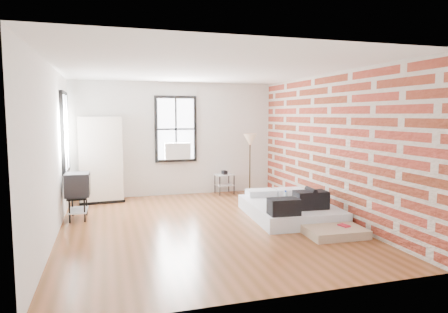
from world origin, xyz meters
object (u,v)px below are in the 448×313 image
object	(u,v)px
mattress_bare	(314,218)
wardrobe	(100,160)
mattress_main	(290,208)
tv_stand	(78,186)
side_table	(224,178)
floor_lamp	(250,143)

from	to	relation	value
mattress_bare	wardrobe	bearing A→B (deg)	142.51
mattress_main	tv_stand	size ratio (longest dim) A/B	2.43
wardrobe	side_table	distance (m)	3.05
mattress_main	mattress_bare	distance (m)	0.64
side_table	mattress_main	bearing A→B (deg)	-77.95
side_table	tv_stand	world-z (taller)	tv_stand
side_table	wardrobe	bearing A→B (deg)	-178.66
wardrobe	tv_stand	size ratio (longest dim) A/B	2.19
side_table	floor_lamp	bearing A→B (deg)	-25.65
mattress_main	wardrobe	size ratio (longest dim) A/B	1.11
mattress_bare	floor_lamp	xyz separation A→B (m)	(-0.17, 2.93, 1.18)
tv_stand	mattress_bare	bearing A→B (deg)	-20.19
mattress_main	mattress_bare	xyz separation A→B (m)	(0.19, -0.61, -0.07)
mattress_bare	side_table	bearing A→B (deg)	105.66
mattress_main	side_table	size ratio (longest dim) A/B	3.68
wardrobe	floor_lamp	xyz separation A→B (m)	(3.57, -0.21, 0.32)
side_table	floor_lamp	size ratio (longest dim) A/B	0.39
side_table	mattress_bare	bearing A→B (deg)	-76.88
side_table	tv_stand	xyz separation A→B (m)	(-3.40, -1.57, 0.24)
side_table	floor_lamp	xyz separation A→B (m)	(0.58, -0.28, 0.91)
mattress_bare	wardrobe	world-z (taller)	wardrobe
mattress_bare	floor_lamp	size ratio (longest dim) A/B	1.21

